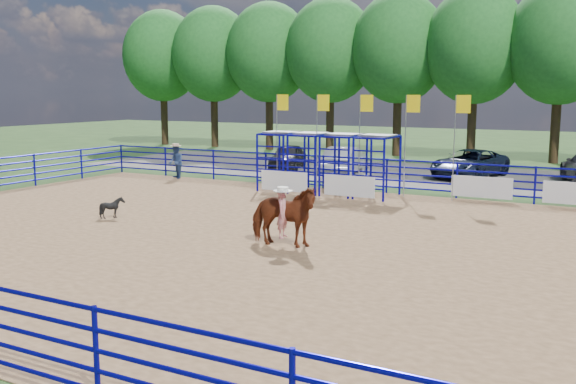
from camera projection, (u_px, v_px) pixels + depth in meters
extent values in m
plane|color=#2E4E1F|center=(271.00, 240.00, 18.89)|extent=(120.00, 120.00, 0.00)
cube|color=#916D48|center=(271.00, 240.00, 18.89)|extent=(30.00, 20.00, 0.02)
cube|color=#68655D|center=(431.00, 175.00, 33.68)|extent=(40.00, 10.00, 0.01)
imported|color=maroon|center=(283.00, 216.00, 17.91)|extent=(2.16, 1.17, 1.75)
imported|color=maroon|center=(283.00, 190.00, 17.79)|extent=(0.38, 0.52, 1.35)
cylinder|color=white|center=(283.00, 165.00, 17.69)|extent=(0.54, 0.54, 0.12)
imported|color=black|center=(112.00, 208.00, 21.99)|extent=(0.70, 0.63, 0.75)
imported|color=navy|center=(176.00, 162.00, 32.07)|extent=(1.03, 0.98, 1.67)
cylinder|color=tan|center=(176.00, 145.00, 31.94)|extent=(0.56, 0.56, 0.11)
imported|color=black|center=(288.00, 157.00, 36.25)|extent=(2.67, 4.30, 1.37)
imported|color=gray|center=(345.00, 160.00, 34.27)|extent=(2.05, 4.46, 1.42)
imported|color=black|center=(470.00, 164.00, 32.57)|extent=(3.51, 5.48, 1.41)
cube|color=white|center=(284.00, 181.00, 27.34)|extent=(2.20, 0.04, 0.85)
cube|color=white|center=(349.00, 186.00, 25.94)|extent=(2.20, 0.04, 0.85)
cube|color=white|center=(481.00, 187.00, 25.60)|extent=(2.40, 0.04, 0.85)
cylinder|color=#3F2B19|center=(164.00, 115.00, 52.84)|extent=(0.56, 0.56, 4.80)
ellipsoid|color=#1D5C21|center=(162.00, 51.00, 52.04)|extent=(6.40, 6.40, 7.36)
cylinder|color=#3F2B19|center=(214.00, 116.00, 50.50)|extent=(0.56, 0.56, 4.80)
ellipsoid|color=#1D5C21|center=(213.00, 49.00, 49.70)|extent=(6.40, 6.40, 7.36)
cylinder|color=#3F2B19|center=(269.00, 118.00, 48.16)|extent=(0.56, 0.56, 4.80)
ellipsoid|color=#1D5C21|center=(269.00, 47.00, 47.36)|extent=(6.40, 6.40, 7.36)
cylinder|color=#3F2B19|center=(330.00, 119.00, 45.82)|extent=(0.56, 0.56, 4.80)
ellipsoid|color=#1D5C21|center=(331.00, 45.00, 45.02)|extent=(6.40, 6.40, 7.36)
cylinder|color=#3F2B19|center=(397.00, 120.00, 43.48)|extent=(0.56, 0.56, 4.80)
ellipsoid|color=#1D5C21|center=(399.00, 43.00, 42.68)|extent=(6.40, 6.40, 7.36)
cylinder|color=#3F2B19|center=(472.00, 122.00, 41.14)|extent=(0.56, 0.56, 4.80)
ellipsoid|color=#1D5C21|center=(475.00, 40.00, 40.34)|extent=(6.40, 6.40, 7.36)
cylinder|color=#3F2B19|center=(555.00, 124.00, 38.80)|extent=(0.56, 0.56, 4.80)
ellipsoid|color=#1D5C21|center=(561.00, 36.00, 38.00)|extent=(6.40, 6.40, 7.36)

